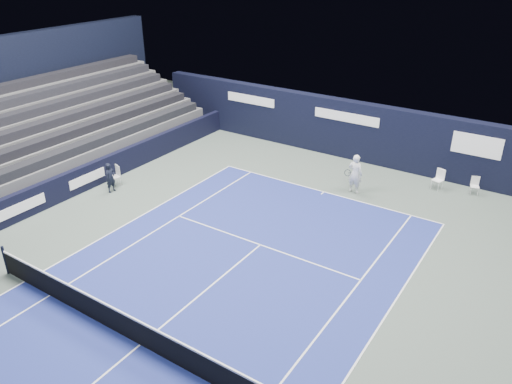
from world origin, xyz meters
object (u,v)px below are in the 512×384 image
tennis_player (355,174)px  folding_chair_back_a (440,176)px  tennis_net (138,331)px  line_judge_chair (116,174)px  folding_chair_back_b (475,184)px

tennis_player → folding_chair_back_a: bearing=39.0°
folding_chair_back_a → tennis_net: size_ratio=0.08×
line_judge_chair → tennis_player: tennis_player is taller
folding_chair_back_a → folding_chair_back_b: size_ratio=1.16×
line_judge_chair → tennis_net: (8.61, -7.09, -0.07)m
folding_chair_back_b → line_judge_chair: bearing=-168.6°
folding_chair_back_a → line_judge_chair: line_judge_chair is taller
folding_chair_back_a → line_judge_chair: 15.28m
folding_chair_back_b → tennis_player: bearing=-167.3°
folding_chair_back_a → tennis_net: bearing=-89.8°
tennis_net → folding_chair_back_b: bearing=69.4°
folding_chair_back_a → folding_chair_back_b: bearing=28.1°
folding_chair_back_b → line_judge_chair: (-14.46, -8.46, 0.10)m
folding_chair_back_a → folding_chair_back_b: folding_chair_back_a is taller
folding_chair_back_b → line_judge_chair: size_ratio=0.82×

